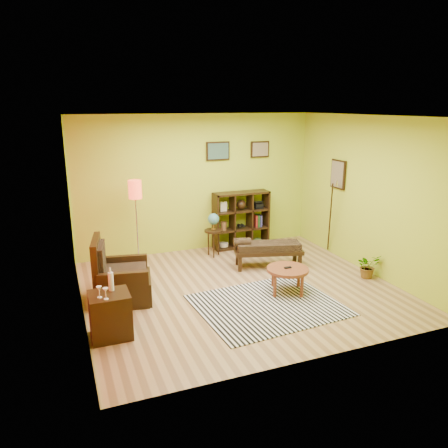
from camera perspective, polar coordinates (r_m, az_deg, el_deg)
name	(u,v)px	position (r m, az deg, el deg)	size (l,w,h in m)	color
ground	(240,288)	(7.38, 2.06, -8.40)	(5.00, 5.00, 0.00)	#A68156
room_shell	(235,182)	(6.83, 1.44, 5.47)	(5.04, 4.54, 2.82)	#ACC12B
zebra_rug	(268,305)	(6.83, 5.71, -10.49)	(2.11, 1.74, 0.01)	silver
coffee_table	(288,271)	(7.18, 8.30, -6.15)	(0.68, 0.68, 0.44)	brown
armchair	(119,281)	(7.05, -13.50, -7.28)	(0.97, 0.97, 1.02)	black
side_cabinet	(110,315)	(6.03, -14.63, -11.41)	(0.52, 0.47, 0.93)	black
floor_lamp	(135,197)	(8.11, -11.49, 3.43)	(0.25, 0.25, 1.65)	silver
globe_table	(213,224)	(8.69, -1.39, 0.01)	(0.36, 0.36, 0.89)	black
cube_shelf	(242,220)	(9.29, 2.32, 0.57)	(1.20, 0.35, 1.20)	black
bench	(266,248)	(8.21, 5.57, -3.14)	(1.34, 0.77, 0.59)	black
potted_plant	(368,268)	(8.16, 18.24, -5.54)	(0.39, 0.43, 0.34)	#26661E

